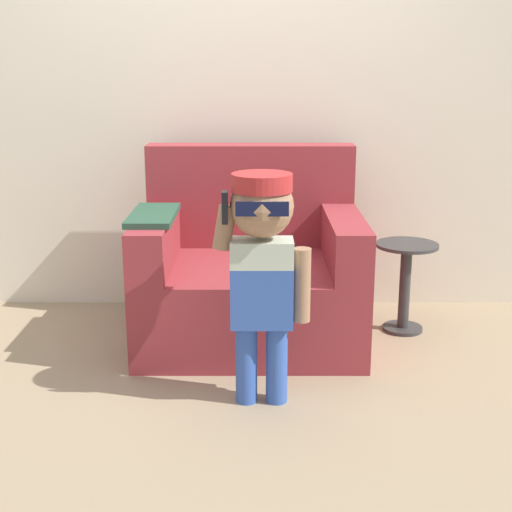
{
  "coord_description": "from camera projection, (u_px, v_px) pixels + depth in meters",
  "views": [
    {
      "loc": [
        0.14,
        -3.43,
        1.44
      ],
      "look_at": [
        0.14,
        -0.22,
        0.56
      ],
      "focal_mm": 50.0,
      "sensor_mm": 36.0,
      "label": 1
    }
  ],
  "objects": [
    {
      "name": "ground_plane",
      "position": [
        229.0,
        350.0,
        3.69
      ],
      "size": [
        10.0,
        10.0,
        0.0
      ],
      "primitive_type": "plane",
      "color": "#998466"
    },
    {
      "name": "side_table",
      "position": [
        406.0,
        278.0,
        3.88
      ],
      "size": [
        0.34,
        0.34,
        0.5
      ],
      "color": "#333333",
      "rests_on": "ground_plane"
    },
    {
      "name": "person_child",
      "position": [
        263.0,
        254.0,
        2.96
      ],
      "size": [
        0.41,
        0.31,
        1.01
      ],
      "color": "#3356AD",
      "rests_on": "ground_plane"
    },
    {
      "name": "armchair",
      "position": [
        250.0,
        275.0,
        3.8
      ],
      "size": [
        1.17,
        0.94,
        1.0
      ],
      "color": "maroon",
      "rests_on": "ground_plane"
    },
    {
      "name": "wall_back",
      "position": [
        232.0,
        87.0,
        4.1
      ],
      "size": [
        10.0,
        0.05,
        2.6
      ],
      "color": "beige",
      "rests_on": "ground_plane"
    }
  ]
}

